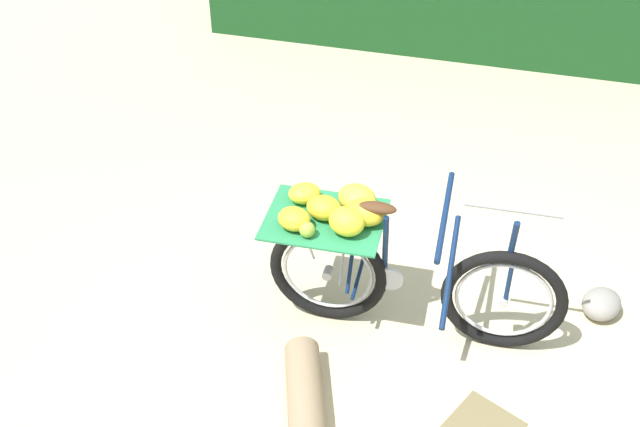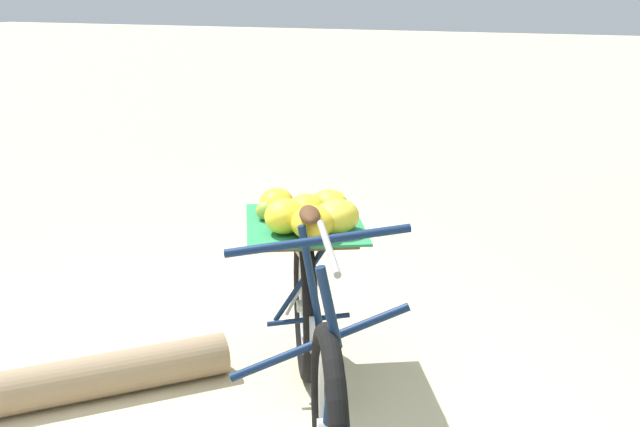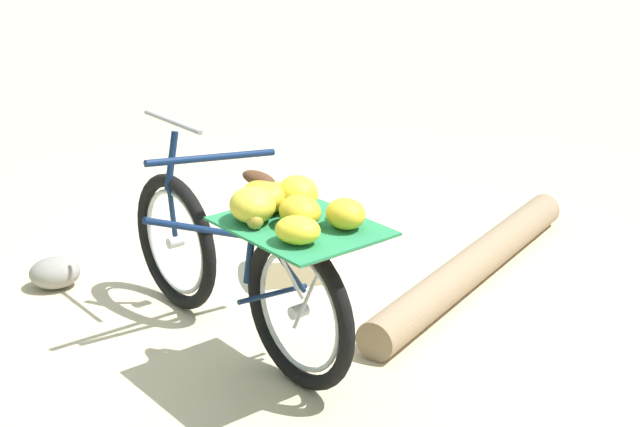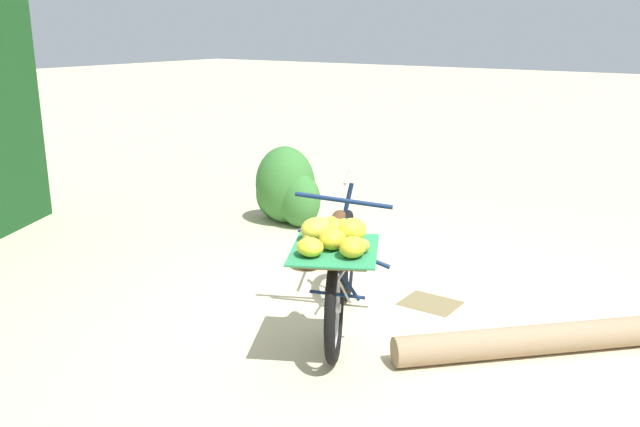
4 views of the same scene
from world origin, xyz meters
name	(u,v)px [view 3 (image 3 of 4)]	position (x,y,z in m)	size (l,w,h in m)	color
ground_plane	(280,312)	(0.00, 0.00, 0.00)	(60.00, 60.00, 0.00)	beige
bicycle	(249,253)	(0.21, 0.41, 0.52)	(1.10, 1.71, 1.03)	black
fallen_log	(473,265)	(-1.13, -0.17, 0.10)	(0.20, 0.20, 2.21)	#937A5B
path_stone	(55,273)	(1.18, -0.55, 0.09)	(0.28, 0.23, 0.17)	gray
leaf_litter_patch	(284,275)	(-0.09, -0.47, 0.00)	(0.44, 0.36, 0.01)	olive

